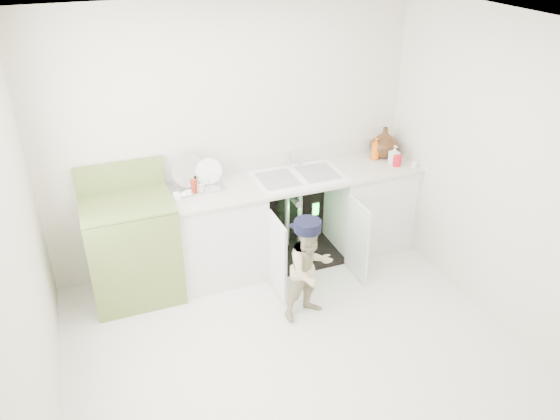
{
  "coord_description": "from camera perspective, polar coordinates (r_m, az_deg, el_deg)",
  "views": [
    {
      "loc": [
        -1.29,
        -3.08,
        3.1
      ],
      "look_at": [
        0.17,
        0.7,
        0.87
      ],
      "focal_mm": 35.0,
      "sensor_mm": 36.0,
      "label": 1
    }
  ],
  "objects": [
    {
      "name": "avocado_stove",
      "position": [
        5.0,
        -15.14,
        -3.78
      ],
      "size": [
        0.76,
        0.65,
        1.19
      ],
      "color": "olive",
      "rests_on": "ground"
    },
    {
      "name": "repair_worker",
      "position": [
        4.59,
        3.15,
        -6.15
      ],
      "size": [
        0.57,
        0.75,
        0.93
      ],
      "rotation": [
        0.0,
        0.0,
        0.22
      ],
      "color": "tan",
      "rests_on": "ground"
    },
    {
      "name": "counter_run",
      "position": [
        5.36,
        2.02,
        -0.56
      ],
      "size": [
        2.44,
        1.02,
        1.2
      ],
      "color": "silver",
      "rests_on": "ground"
    },
    {
      "name": "ground",
      "position": [
        4.55,
        1.19,
        -14.09
      ],
      "size": [
        3.5,
        3.5,
        0.0
      ],
      "primitive_type": "plane",
      "color": "beige",
      "rests_on": "ground"
    },
    {
      "name": "room_shell",
      "position": [
        3.81,
        1.37,
        -0.19
      ],
      "size": [
        6.0,
        5.5,
        1.26
      ],
      "color": "beige",
      "rests_on": "ground"
    }
  ]
}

